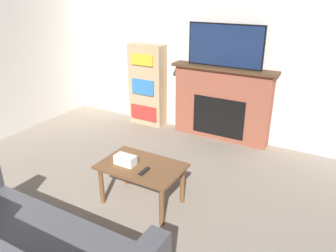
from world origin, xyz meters
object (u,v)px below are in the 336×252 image
Objects in this scene: fireplace at (222,103)px; bookshelf at (147,85)px; tv at (225,46)px; coffee_table at (142,171)px.

fireplace is 1.17× the size of bookshelf.
fireplace is 1.41× the size of tv.
tv is at bearing -90.00° from fireplace.
bookshelf is at bearing -178.99° from fireplace.
coffee_table is at bearing -58.94° from bookshelf.
bookshelf is at bearing -179.86° from tv.
tv reaches higher than bookshelf.
tv is 1.28× the size of coffee_table.
coffee_table is 2.32m from bookshelf.
bookshelf is at bearing 121.06° from coffee_table.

